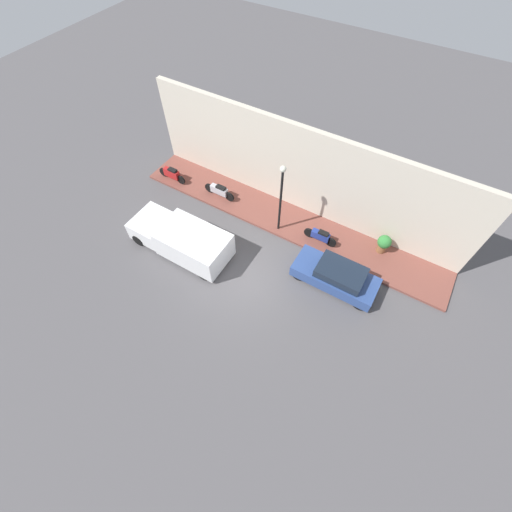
{
  "coord_description": "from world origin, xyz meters",
  "views": [
    {
      "loc": [
        -7.17,
        -4.91,
        14.19
      ],
      "look_at": [
        1.11,
        0.03,
        0.6
      ],
      "focal_mm": 24.0,
      "sensor_mm": 36.0,
      "label": 1
    }
  ],
  "objects_px": {
    "parked_car": "(336,276)",
    "motorcycle_red": "(172,174)",
    "potted_plant": "(384,243)",
    "scooter_silver": "(219,191)",
    "motorcycle_blue": "(321,236)",
    "delivery_van": "(181,239)",
    "streetlamp": "(281,192)"
  },
  "relations": [
    {
      "from": "motorcycle_red",
      "to": "potted_plant",
      "type": "bearing_deg",
      "value": -84.16
    },
    {
      "from": "motorcycle_red",
      "to": "streetlamp",
      "type": "relative_size",
      "value": 0.44
    },
    {
      "from": "parked_car",
      "to": "motorcycle_blue",
      "type": "bearing_deg",
      "value": 41.8
    },
    {
      "from": "scooter_silver",
      "to": "streetlamp",
      "type": "bearing_deg",
      "value": -95.39
    },
    {
      "from": "scooter_silver",
      "to": "motorcycle_blue",
      "type": "height_order",
      "value": "scooter_silver"
    },
    {
      "from": "potted_plant",
      "to": "delivery_van",
      "type": "bearing_deg",
      "value": 119.56
    },
    {
      "from": "delivery_van",
      "to": "motorcycle_red",
      "type": "distance_m",
      "value": 5.2
    },
    {
      "from": "motorcycle_blue",
      "to": "potted_plant",
      "type": "height_order",
      "value": "potted_plant"
    },
    {
      "from": "delivery_van",
      "to": "potted_plant",
      "type": "xyz_separation_m",
      "value": [
        4.96,
        -8.74,
        -0.08
      ]
    },
    {
      "from": "streetlamp",
      "to": "motorcycle_blue",
      "type": "bearing_deg",
      "value": -81.86
    },
    {
      "from": "potted_plant",
      "to": "motorcycle_blue",
      "type": "bearing_deg",
      "value": 109.54
    },
    {
      "from": "scooter_silver",
      "to": "streetlamp",
      "type": "xyz_separation_m",
      "value": [
        -0.38,
        -4.03,
        2.22
      ]
    },
    {
      "from": "motorcycle_red",
      "to": "potted_plant",
      "type": "distance_m",
      "value": 12.46
    },
    {
      "from": "scooter_silver",
      "to": "motorcycle_blue",
      "type": "distance_m",
      "value": 6.28
    },
    {
      "from": "scooter_silver",
      "to": "potted_plant",
      "type": "distance_m",
      "value": 9.26
    },
    {
      "from": "delivery_van",
      "to": "potted_plant",
      "type": "bearing_deg",
      "value": -60.44
    },
    {
      "from": "potted_plant",
      "to": "scooter_silver",
      "type": "bearing_deg",
      "value": 96.07
    },
    {
      "from": "motorcycle_red",
      "to": "potted_plant",
      "type": "relative_size",
      "value": 1.75
    },
    {
      "from": "motorcycle_red",
      "to": "streetlamp",
      "type": "bearing_deg",
      "value": -90.74
    },
    {
      "from": "motorcycle_red",
      "to": "scooter_silver",
      "type": "bearing_deg",
      "value": -84.85
    },
    {
      "from": "delivery_van",
      "to": "potted_plant",
      "type": "relative_size",
      "value": 4.98
    },
    {
      "from": "motorcycle_blue",
      "to": "streetlamp",
      "type": "distance_m",
      "value": 3.19
    },
    {
      "from": "motorcycle_red",
      "to": "potted_plant",
      "type": "height_order",
      "value": "potted_plant"
    },
    {
      "from": "motorcycle_red",
      "to": "streetlamp",
      "type": "xyz_separation_m",
      "value": [
        -0.09,
        -7.21,
        2.2
      ]
    },
    {
      "from": "streetlamp",
      "to": "delivery_van",
      "type": "bearing_deg",
      "value": 135.27
    },
    {
      "from": "motorcycle_red",
      "to": "scooter_silver",
      "type": "distance_m",
      "value": 3.2
    },
    {
      "from": "parked_car",
      "to": "motorcycle_blue",
      "type": "height_order",
      "value": "parked_car"
    },
    {
      "from": "parked_car",
      "to": "streetlamp",
      "type": "relative_size",
      "value": 0.95
    },
    {
      "from": "delivery_van",
      "to": "motorcycle_red",
      "type": "bearing_deg",
      "value": 44.65
    },
    {
      "from": "parked_car",
      "to": "motorcycle_red",
      "type": "relative_size",
      "value": 2.14
    },
    {
      "from": "motorcycle_red",
      "to": "motorcycle_blue",
      "type": "height_order",
      "value": "motorcycle_red"
    },
    {
      "from": "scooter_silver",
      "to": "motorcycle_blue",
      "type": "xyz_separation_m",
      "value": [
        -0.06,
        -6.28,
        -0.01
      ]
    }
  ]
}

